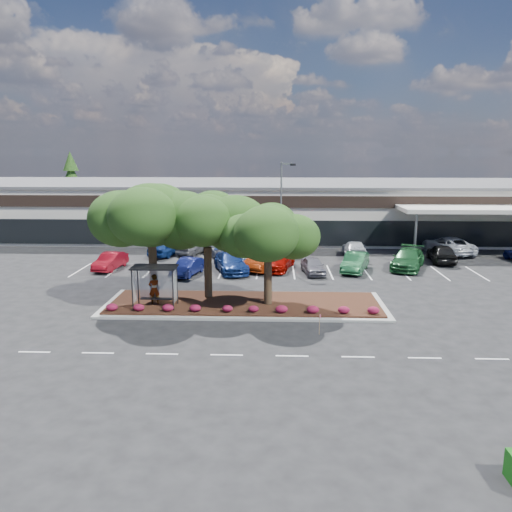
{
  "coord_description": "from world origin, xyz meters",
  "views": [
    {
      "loc": [
        -0.08,
        -26.84,
        9.73
      ],
      "look_at": [
        -1.39,
        7.37,
        2.6
      ],
      "focal_mm": 35.0,
      "sensor_mm": 36.0,
      "label": 1
    }
  ],
  "objects_px": {
    "light_pole": "(282,222)",
    "survey_stake": "(320,322)",
    "car_0": "(110,261)",
    "car_1": "(188,267)"
  },
  "relations": [
    {
      "from": "light_pole",
      "to": "survey_stake",
      "type": "relative_size",
      "value": 7.92
    },
    {
      "from": "survey_stake",
      "to": "car_1",
      "type": "height_order",
      "value": "car_1"
    },
    {
      "from": "survey_stake",
      "to": "car_0",
      "type": "relative_size",
      "value": 0.27
    },
    {
      "from": "car_0",
      "to": "car_1",
      "type": "relative_size",
      "value": 1.03
    },
    {
      "from": "survey_stake",
      "to": "car_0",
      "type": "bearing_deg",
      "value": 137.78
    },
    {
      "from": "car_0",
      "to": "car_1",
      "type": "bearing_deg",
      "value": -6.58
    },
    {
      "from": "survey_stake",
      "to": "light_pole",
      "type": "bearing_deg",
      "value": 96.68
    },
    {
      "from": "light_pole",
      "to": "survey_stake",
      "type": "xyz_separation_m",
      "value": [
        1.87,
        -15.93,
        -3.22
      ]
    },
    {
      "from": "light_pole",
      "to": "car_0",
      "type": "distance_m",
      "value": 14.93
    },
    {
      "from": "survey_stake",
      "to": "car_1",
      "type": "relative_size",
      "value": 0.27
    }
  ]
}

